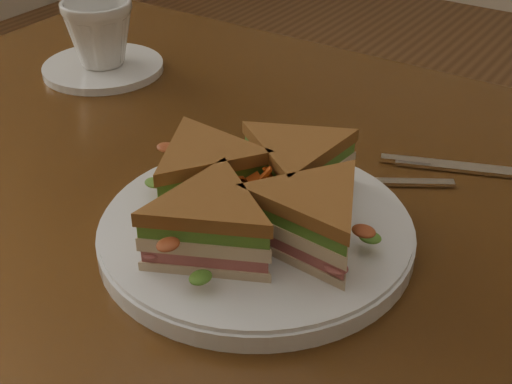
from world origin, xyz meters
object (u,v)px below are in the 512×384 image
at_px(spoon, 313,180).
at_px(sandwich_wedges, 256,197).
at_px(plate, 256,233).
at_px(coffee_cup, 99,33).
at_px(knife, 481,170).
at_px(table, 289,304).
at_px(saucer, 103,68).

bearing_deg(spoon, sandwich_wedges, -119.14).
bearing_deg(spoon, plate, -119.14).
distance_m(sandwich_wedges, coffee_cup, 0.42).
distance_m(spoon, knife, 0.17).
bearing_deg(spoon, table, -108.22).
bearing_deg(saucer, knife, 2.66).
distance_m(table, plate, 0.11).
distance_m(spoon, coffee_cup, 0.38).
xyz_separation_m(plate, saucer, (-0.37, 0.20, -0.00)).
bearing_deg(table, knife, 57.76).
distance_m(plate, coffee_cup, 0.42).
relative_size(knife, coffee_cup, 2.29).
xyz_separation_m(sandwich_wedges, coffee_cup, (-0.37, 0.20, 0.01)).
height_order(sandwich_wedges, saucer, sandwich_wedges).
height_order(table, spoon, spoon).
bearing_deg(saucer, sandwich_wedges, -28.10).
bearing_deg(knife, spoon, -160.11).
distance_m(sandwich_wedges, spoon, 0.12).
height_order(knife, saucer, saucer).
bearing_deg(knife, plate, -140.44).
height_order(spoon, coffee_cup, coffee_cup).
bearing_deg(coffee_cup, plate, -25.07).
height_order(sandwich_wedges, spoon, sandwich_wedges).
height_order(table, saucer, saucer).
xyz_separation_m(table, plate, (-0.01, -0.04, 0.11)).
distance_m(plate, spoon, 0.11).
bearing_deg(coffee_cup, spoon, -10.66).
xyz_separation_m(sandwich_wedges, saucer, (-0.37, 0.20, -0.04)).
xyz_separation_m(plate, sandwich_wedges, (-0.00, 0.00, 0.04)).
distance_m(sandwich_wedges, knife, 0.26).
bearing_deg(coffee_cup, table, -19.32).
bearing_deg(coffee_cup, knife, 5.69).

